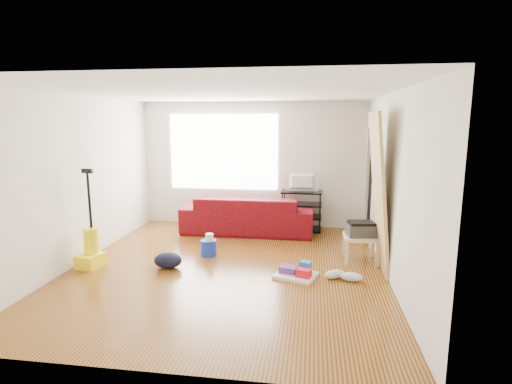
# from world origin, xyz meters

# --- Properties ---
(room) EXTENTS (4.51, 5.01, 2.51)m
(room) POSITION_xyz_m (0.07, 0.15, 1.25)
(room) COLOR #4E1F0F
(room) RESTS_ON ground
(sofa) EXTENTS (2.48, 0.97, 0.72)m
(sofa) POSITION_xyz_m (-0.01, 1.95, 0.00)
(sofa) COLOR #300601
(sofa) RESTS_ON ground
(tv_stand) EXTENTS (0.79, 0.47, 0.78)m
(tv_stand) POSITION_xyz_m (1.00, 2.22, 0.40)
(tv_stand) COLOR black
(tv_stand) RESTS_ON ground
(tv) EXTENTS (0.64, 0.08, 0.37)m
(tv) POSITION_xyz_m (1.00, 2.22, 0.96)
(tv) COLOR black
(tv) RESTS_ON tv_stand
(side_table) EXTENTS (0.50, 0.50, 0.40)m
(side_table) POSITION_xyz_m (1.95, 0.58, 0.34)
(side_table) COLOR beige
(side_table) RESTS_ON ground
(printer) EXTENTS (0.46, 0.38, 0.22)m
(printer) POSITION_xyz_m (1.95, 0.58, 0.51)
(printer) COLOR #2E2E31
(printer) RESTS_ON side_table
(bucket) EXTENTS (0.26, 0.26, 0.25)m
(bucket) POSITION_xyz_m (-0.41, 0.51, 0.00)
(bucket) COLOR #1530BA
(bucket) RESTS_ON ground
(toilet_paper) EXTENTS (0.13, 0.13, 0.12)m
(toilet_paper) POSITION_xyz_m (-0.39, 0.47, 0.18)
(toilet_paper) COLOR white
(toilet_paper) RESTS_ON bucket
(cleaning_tray) EXTENTS (0.64, 0.57, 0.19)m
(cleaning_tray) POSITION_xyz_m (1.02, -0.18, 0.06)
(cleaning_tray) COLOR silver
(cleaning_tray) RESTS_ON ground
(backpack) EXTENTS (0.43, 0.36, 0.23)m
(backpack) POSITION_xyz_m (-0.86, -0.11, 0.00)
(backpack) COLOR black
(backpack) RESTS_ON ground
(sneakers) EXTENTS (0.54, 0.28, 0.12)m
(sneakers) POSITION_xyz_m (1.64, -0.21, 0.06)
(sneakers) COLOR silver
(sneakers) RESTS_ON ground
(vacuum) EXTENTS (0.36, 0.39, 1.45)m
(vacuum) POSITION_xyz_m (-2.00, -0.22, 0.27)
(vacuum) COLOR yellow
(vacuum) RESTS_ON ground
(door_panel) EXTENTS (0.28, 0.90, 2.25)m
(door_panel) POSITION_xyz_m (2.13, 0.26, 0.00)
(door_panel) COLOR tan
(door_panel) RESTS_ON ground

